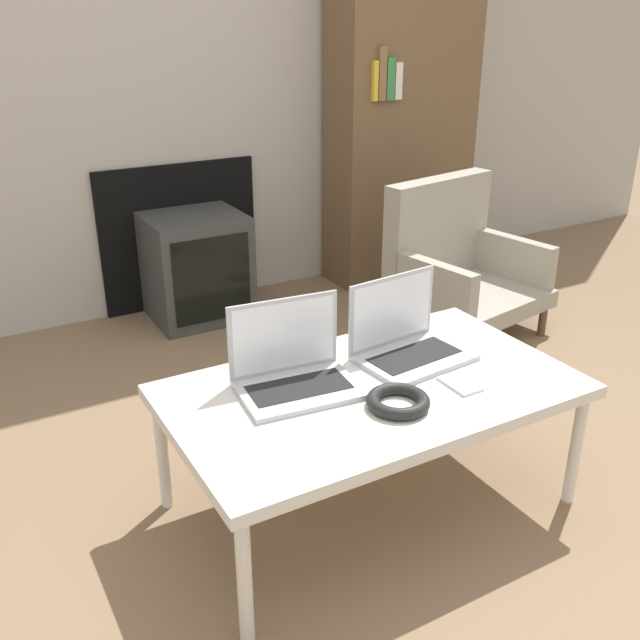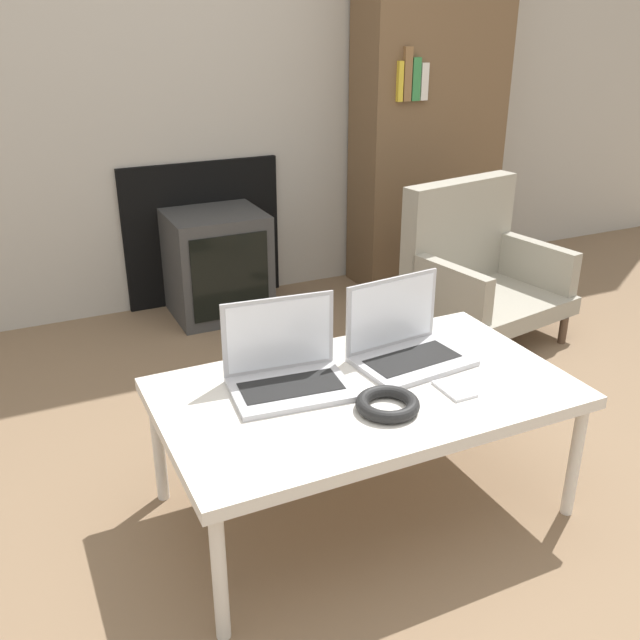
{
  "view_description": "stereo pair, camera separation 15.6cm",
  "coord_description": "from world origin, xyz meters",
  "px_view_note": "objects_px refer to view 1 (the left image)",
  "views": [
    {
      "loc": [
        -1.01,
        -1.19,
        1.39
      ],
      "look_at": [
        0.0,
        0.58,
        0.5
      ],
      "focal_mm": 40.0,
      "sensor_mm": 36.0,
      "label": 1
    },
    {
      "loc": [
        -0.87,
        -1.26,
        1.39
      ],
      "look_at": [
        0.0,
        0.58,
        0.5
      ],
      "focal_mm": 40.0,
      "sensor_mm": 36.0,
      "label": 2
    }
  ],
  "objects_px": {
    "headphones": "(398,401)",
    "phone": "(460,384)",
    "tv": "(197,267)",
    "laptop_right": "(406,340)",
    "armchair": "(456,263)",
    "laptop_left": "(293,369)"
  },
  "relations": [
    {
      "from": "headphones",
      "to": "phone",
      "type": "height_order",
      "value": "headphones"
    },
    {
      "from": "laptop_left",
      "to": "armchair",
      "type": "xyz_separation_m",
      "value": [
        1.29,
        0.83,
        -0.15
      ]
    },
    {
      "from": "armchair",
      "to": "phone",
      "type": "bearing_deg",
      "value": -139.55
    },
    {
      "from": "laptop_right",
      "to": "phone",
      "type": "xyz_separation_m",
      "value": [
        0.02,
        -0.23,
        -0.05
      ]
    },
    {
      "from": "laptop_left",
      "to": "tv",
      "type": "relative_size",
      "value": 0.69
    },
    {
      "from": "headphones",
      "to": "tv",
      "type": "bearing_deg",
      "value": 87.35
    },
    {
      "from": "tv",
      "to": "phone",
      "type": "bearing_deg",
      "value": -85.34
    },
    {
      "from": "headphones",
      "to": "phone",
      "type": "bearing_deg",
      "value": 2.76
    },
    {
      "from": "phone",
      "to": "tv",
      "type": "xyz_separation_m",
      "value": [
        -0.14,
        1.75,
        -0.16
      ]
    },
    {
      "from": "laptop_left",
      "to": "headphones",
      "type": "distance_m",
      "value": 0.31
    },
    {
      "from": "tv",
      "to": "armchair",
      "type": "relative_size",
      "value": 0.72
    },
    {
      "from": "laptop_left",
      "to": "phone",
      "type": "relative_size",
      "value": 2.9
    },
    {
      "from": "headphones",
      "to": "phone",
      "type": "xyz_separation_m",
      "value": [
        0.22,
        0.01,
        -0.01
      ]
    },
    {
      "from": "laptop_right",
      "to": "armchair",
      "type": "bearing_deg",
      "value": 37.0
    },
    {
      "from": "laptop_right",
      "to": "tv",
      "type": "distance_m",
      "value": 1.53
    },
    {
      "from": "headphones",
      "to": "armchair",
      "type": "bearing_deg",
      "value": 44.34
    },
    {
      "from": "laptop_left",
      "to": "phone",
      "type": "height_order",
      "value": "laptop_left"
    },
    {
      "from": "laptop_right",
      "to": "headphones",
      "type": "relative_size",
      "value": 2.05
    },
    {
      "from": "headphones",
      "to": "armchair",
      "type": "height_order",
      "value": "armchair"
    },
    {
      "from": "armchair",
      "to": "laptop_left",
      "type": "bearing_deg",
      "value": -157.31
    },
    {
      "from": "laptop_right",
      "to": "phone",
      "type": "distance_m",
      "value": 0.24
    },
    {
      "from": "phone",
      "to": "headphones",
      "type": "bearing_deg",
      "value": -177.24
    }
  ]
}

